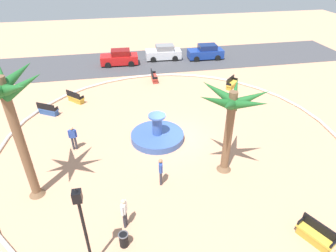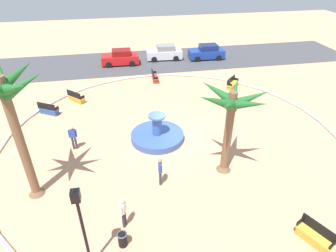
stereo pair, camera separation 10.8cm
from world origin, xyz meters
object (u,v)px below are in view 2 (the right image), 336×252
Objects in this scene: bench_east at (232,84)px; person_cyclist_helmet at (123,211)px; person_cyclist_photo at (160,170)px; parked_car_leftmost at (120,58)px; fountain at (157,136)px; person_pedestrian_stroll at (73,136)px; trash_bin at (123,239)px; parked_car_third at (207,52)px; palm_tree_by_curb at (231,111)px; bench_southwest at (155,78)px; palm_tree_near_fountain at (8,105)px; parked_car_second at (164,53)px; bench_north at (49,110)px; bench_west at (76,98)px; bench_southeast at (314,237)px; lamppost at (82,224)px.

person_cyclist_helmet is (-10.70, -13.79, 0.60)m from bench_east.
person_cyclist_photo reaches higher than parked_car_leftmost.
person_cyclist_photo is at bearing -127.21° from bench_east.
fountain reaches higher than person_cyclist_helmet.
person_cyclist_photo is 1.01× the size of person_pedestrian_stroll.
trash_bin is 25.48m from parked_car_third.
palm_tree_by_curb reaches higher than fountain.
bench_southwest is at bearing 76.83° from person_cyclist_helmet.
person_pedestrian_stroll reaches higher than parked_car_third.
palm_tree_near_fountain is 4.29× the size of bench_southwest.
bench_east is 10.15m from parked_car_second.
bench_north is 11.83m from person_cyclist_photo.
palm_tree_near_fountain reaches higher than person_cyclist_helmet.
palm_tree_near_fountain is 11.77m from bench_west.
bench_southeast is at bearing -77.48° from bench_southwest.
person_pedestrian_stroll reaches higher than bench_southeast.
person_cyclist_photo is at bearing -97.22° from bench_southwest.
palm_tree_near_fountain is (-7.08, -3.84, 5.00)m from fountain.
person_cyclist_photo is at bearing -100.71° from parked_car_second.
parked_car_second reaches higher than bench_north.
bench_west is at bearing 96.49° from lamppost.
bench_north is 0.38× the size of lamppost.
bench_southeast is at bearing -96.04° from parked_car_third.
trash_bin is at bearing -104.33° from parked_car_second.
person_cyclist_helmet is (4.46, -2.94, -4.33)m from palm_tree_near_fountain.
bench_southeast is 1.03× the size of bench_southwest.
bench_southeast is at bearing -59.01° from fountain.
parked_car_leftmost is at bearing 104.86° from palm_tree_by_curb.
fountain is 9.71m from lamppost.
palm_tree_by_curb is 1.30× the size of parked_car_second.
bench_east is at bearing 81.11° from bench_southeast.
parked_car_second reaches higher than trash_bin.
person_pedestrian_stroll is at bearing -118.52° from parked_car_second.
fountain is 2.11× the size of person_pedestrian_stroll.
lamppost is 26.75m from parked_car_third.
person_cyclist_photo reaches higher than bench_southwest.
bench_southeast and bench_southwest have the same top height.
person_cyclist_helmet is at bearing 163.31° from bench_southeast.
bench_west is 9.34m from parked_car_leftmost.
person_cyclist_photo is (-0.51, -4.31, 0.67)m from fountain.
bench_southeast is 0.41× the size of parked_car_leftmost.
person_cyclist_helmet is (-8.16, 2.45, 0.60)m from bench_southeast.
person_cyclist_helmet is at bearing 82.52° from trash_bin.
bench_north is (-15.85, -2.00, 0.00)m from bench_east.
fountain reaches higher than bench_west.
bench_north is 0.99× the size of bench_southeast.
bench_west is 0.36× the size of parked_car_second.
palm_tree_by_curb reaches higher than person_pedestrian_stroll.
parked_car_second is (0.01, 19.81, -3.14)m from palm_tree_by_curb.
person_cyclist_photo is at bearing -40.84° from person_pedestrian_stroll.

